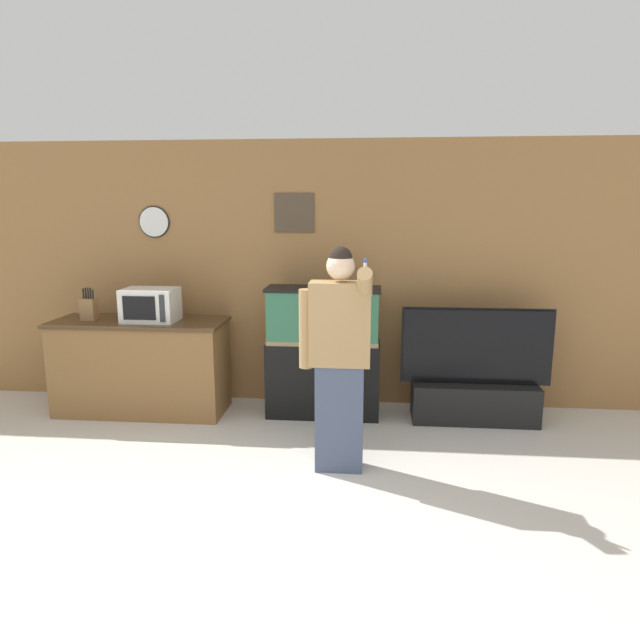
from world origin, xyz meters
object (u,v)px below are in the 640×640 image
at_px(tv_on_stand, 475,388).
at_px(aquarium_on_stand, 323,352).
at_px(counter_island, 141,366).
at_px(knife_block, 89,308).
at_px(microwave, 151,305).
at_px(person_standing, 339,357).

bearing_deg(tv_on_stand, aquarium_on_stand, 179.15).
bearing_deg(aquarium_on_stand, tv_on_stand, -0.85).
xyz_separation_m(counter_island, knife_block, (-0.47, -0.01, 0.56)).
distance_m(microwave, knife_block, 0.61).
distance_m(counter_island, tv_on_stand, 3.18).
distance_m(microwave, person_standing, 2.11).
xyz_separation_m(tv_on_stand, person_standing, (-1.20, -1.11, 0.57)).
bearing_deg(aquarium_on_stand, person_standing, -79.39).
relative_size(knife_block, tv_on_stand, 0.22).
bearing_deg(microwave, person_standing, -29.41).
relative_size(aquarium_on_stand, person_standing, 0.73).
relative_size(counter_island, person_standing, 0.97).
bearing_deg(tv_on_stand, microwave, -178.58).
height_order(counter_island, aquarium_on_stand, aquarium_on_stand).
height_order(knife_block, aquarium_on_stand, aquarium_on_stand).
bearing_deg(aquarium_on_stand, counter_island, -177.65).
bearing_deg(microwave, counter_island, 170.07).
height_order(knife_block, person_standing, person_standing).
relative_size(microwave, knife_block, 1.60).
bearing_deg(knife_block, person_standing, -23.11).
bearing_deg(counter_island, knife_block, -178.30).
xyz_separation_m(microwave, tv_on_stand, (3.03, 0.08, -0.75)).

